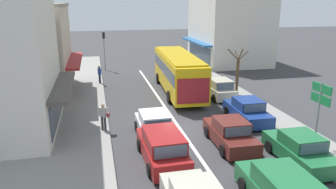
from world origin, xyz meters
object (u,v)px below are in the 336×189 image
at_px(city_bus, 178,70).
at_px(parked_sedan_kerb_front, 300,150).
at_px(sedan_adjacent_lane_trail, 230,133).
at_px(hatchback_queue_gap_filler, 154,126).
at_px(wagon_behind_bus_near, 162,147).
at_px(parked_hatchback_kerb_third, 219,89).
at_px(pedestrian_with_handbag_near, 104,115).
at_px(parked_sedan_kerb_second, 247,111).
at_px(pedestrian_browsing_midblock, 100,73).
at_px(directional_road_sign, 320,100).
at_px(street_tree_right, 237,73).
at_px(traffic_light_downstreet, 104,44).

bearing_deg(city_bus, parked_sedan_kerb_front, -79.27).
height_order(sedan_adjacent_lane_trail, parked_sedan_kerb_front, same).
xyz_separation_m(city_bus, hatchback_queue_gap_filler, (-3.70, -9.02, -1.17)).
bearing_deg(wagon_behind_bus_near, parked_hatchback_kerb_third, 55.53).
xyz_separation_m(sedan_adjacent_lane_trail, pedestrian_with_handbag_near, (-6.52, 3.30, 0.40)).
height_order(parked_sedan_kerb_second, pedestrian_browsing_midblock, pedestrian_browsing_midblock).
relative_size(city_bus, hatchback_queue_gap_filler, 2.95).
height_order(directional_road_sign, pedestrian_browsing_midblock, directional_road_sign).
bearing_deg(sedan_adjacent_lane_trail, pedestrian_with_handbag_near, 153.16).
height_order(city_bus, directional_road_sign, directional_road_sign).
relative_size(city_bus, parked_sedan_kerb_front, 2.61).
bearing_deg(parked_sedan_kerb_front, parked_hatchback_kerb_third, 88.68).
distance_m(sedan_adjacent_lane_trail, parked_sedan_kerb_front, 3.55).
relative_size(wagon_behind_bus_near, directional_road_sign, 1.26).
bearing_deg(street_tree_right, pedestrian_with_handbag_near, -153.29).
relative_size(pedestrian_with_handbag_near, pedestrian_browsing_midblock, 1.00).
xyz_separation_m(parked_sedan_kerb_front, parked_sedan_kerb_second, (0.09, 5.80, 0.00)).
height_order(directional_road_sign, street_tree_right, street_tree_right).
bearing_deg(street_tree_right, parked_sedan_kerb_front, -99.03).
distance_m(parked_hatchback_kerb_third, street_tree_right, 1.93).
relative_size(wagon_behind_bus_near, parked_hatchback_kerb_third, 1.22).
xyz_separation_m(wagon_behind_bus_near, pedestrian_with_handbag_near, (-2.61, 4.35, 0.32)).
height_order(hatchback_queue_gap_filler, pedestrian_browsing_midblock, pedestrian_browsing_midblock).
height_order(wagon_behind_bus_near, traffic_light_downstreet, traffic_light_downstreet).
bearing_deg(hatchback_queue_gap_filler, parked_sedan_kerb_second, 11.99).
distance_m(parked_sedan_kerb_second, traffic_light_downstreet, 20.26).
relative_size(traffic_light_downstreet, street_tree_right, 1.06).
bearing_deg(parked_sedan_kerb_second, wagon_behind_bus_near, -146.42).
xyz_separation_m(hatchback_queue_gap_filler, pedestrian_browsing_midblock, (-2.70, 13.04, 0.36)).
bearing_deg(street_tree_right, parked_hatchback_kerb_third, -175.66).
bearing_deg(directional_road_sign, hatchback_queue_gap_filler, 156.86).
bearing_deg(sedan_adjacent_lane_trail, wagon_behind_bus_near, -164.90).
distance_m(wagon_behind_bus_near, directional_road_sign, 8.24).
height_order(parked_sedan_kerb_second, street_tree_right, street_tree_right).
xyz_separation_m(parked_sedan_kerb_second, pedestrian_with_handbag_near, (-9.07, 0.06, 0.40)).
bearing_deg(traffic_light_downstreet, parked_sedan_kerb_front, -71.20).
distance_m(hatchback_queue_gap_filler, street_tree_right, 10.62).
bearing_deg(pedestrian_browsing_midblock, parked_sedan_kerb_second, -52.27).
xyz_separation_m(street_tree_right, pedestrian_with_handbag_near, (-10.77, -5.42, -0.81)).
distance_m(street_tree_right, pedestrian_browsing_midblock, 12.44).
bearing_deg(parked_hatchback_kerb_third, wagon_behind_bus_near, -124.47).
relative_size(wagon_behind_bus_near, hatchback_queue_gap_filler, 1.22).
xyz_separation_m(hatchback_queue_gap_filler, parked_sedan_kerb_front, (6.26, -4.45, -0.05)).
height_order(city_bus, sedan_adjacent_lane_trail, city_bus).
distance_m(traffic_light_downstreet, street_tree_right, 16.34).
distance_m(sedan_adjacent_lane_trail, directional_road_sign, 4.80).
bearing_deg(parked_sedan_kerb_second, city_bus, 109.02).
bearing_deg(pedestrian_browsing_midblock, pedestrian_with_handbag_near, -90.13).
height_order(hatchback_queue_gap_filler, directional_road_sign, directional_road_sign).
distance_m(hatchback_queue_gap_filler, parked_hatchback_kerb_third, 9.35).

